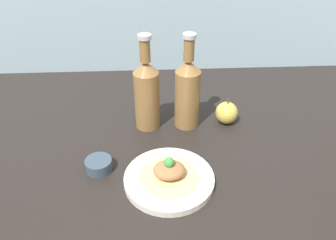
% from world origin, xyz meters
% --- Properties ---
extents(ground_plane, '(1.80, 1.10, 0.04)m').
position_xyz_m(ground_plane, '(0.00, 0.00, -0.02)').
color(ground_plane, black).
extents(plate, '(0.23, 0.23, 0.02)m').
position_xyz_m(plate, '(0.03, -0.15, 0.01)').
color(plate, silver).
rests_on(plate, ground_plane).
extents(plated_food, '(0.15, 0.15, 0.06)m').
position_xyz_m(plated_food, '(0.03, -0.15, 0.04)').
color(plated_food, '#D6BC7F').
rests_on(plated_food, plate).
extents(cider_bottle_left, '(0.08, 0.08, 0.30)m').
position_xyz_m(cider_bottle_left, '(-0.02, 0.11, 0.12)').
color(cider_bottle_left, olive).
rests_on(cider_bottle_left, ground_plane).
extents(cider_bottle_right, '(0.08, 0.08, 0.30)m').
position_xyz_m(cider_bottle_right, '(0.10, 0.11, 0.12)').
color(cider_bottle_right, olive).
rests_on(cider_bottle_right, ground_plane).
extents(apple, '(0.07, 0.07, 0.09)m').
position_xyz_m(apple, '(0.23, 0.11, 0.04)').
color(apple, gold).
rests_on(apple, ground_plane).
extents(dipping_bowl, '(0.07, 0.07, 0.03)m').
position_xyz_m(dipping_bowl, '(-0.16, -0.09, 0.02)').
color(dipping_bowl, '#384756').
rests_on(dipping_bowl, ground_plane).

